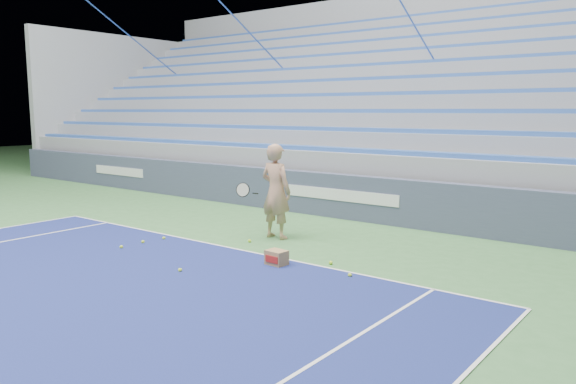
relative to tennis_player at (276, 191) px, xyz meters
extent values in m
cube|color=white|center=(-0.06, -1.25, -0.98)|extent=(10.97, 0.05, 0.00)
cube|color=#3E455E|center=(-0.06, 2.75, -0.45)|extent=(30.00, 0.30, 1.10)
cube|color=white|center=(-9.06, 2.59, -0.40)|extent=(2.60, 0.02, 0.28)
cube|color=white|center=(-0.06, 2.59, -0.40)|extent=(3.20, 0.02, 0.28)
cube|color=gray|center=(-0.06, 7.30, -0.45)|extent=(30.00, 8.50, 1.10)
cube|color=gray|center=(-0.06, 7.30, 0.35)|extent=(30.00, 8.50, 0.50)
cube|color=#335DB9|center=(-0.06, 3.43, 0.66)|extent=(29.60, 0.42, 0.11)
cube|color=gray|center=(-0.06, 7.73, 0.85)|extent=(30.00, 7.65, 0.50)
cube|color=#335DB9|center=(-0.06, 4.28, 1.16)|extent=(29.60, 0.42, 0.11)
cube|color=gray|center=(-0.06, 8.15, 1.35)|extent=(30.00, 6.80, 0.50)
cube|color=#335DB9|center=(-0.06, 5.13, 1.66)|extent=(29.60, 0.42, 0.11)
cube|color=gray|center=(-0.06, 8.58, 1.85)|extent=(30.00, 5.95, 0.50)
cube|color=#335DB9|center=(-0.06, 5.98, 2.16)|extent=(29.60, 0.42, 0.11)
cube|color=gray|center=(-0.06, 9.00, 2.35)|extent=(30.00, 5.10, 0.50)
cube|color=#335DB9|center=(-0.06, 6.83, 2.66)|extent=(29.60, 0.42, 0.11)
cube|color=gray|center=(-0.06, 9.43, 2.85)|extent=(30.00, 4.25, 0.50)
cube|color=#335DB9|center=(-0.06, 7.68, 3.16)|extent=(29.60, 0.42, 0.11)
cube|color=gray|center=(-0.06, 9.85, 3.35)|extent=(30.00, 3.40, 0.50)
cube|color=#335DB9|center=(-0.06, 8.53, 3.66)|extent=(29.60, 0.42, 0.11)
cube|color=gray|center=(-0.06, 10.28, 3.85)|extent=(30.00, 2.55, 0.50)
cube|color=#335DB9|center=(-0.06, 9.38, 4.16)|extent=(29.60, 0.42, 0.11)
cube|color=gray|center=(-0.06, 10.70, 4.35)|extent=(30.00, 1.70, 0.50)
cube|color=#335DB9|center=(-0.06, 10.23, 4.66)|extent=(29.60, 0.42, 0.11)
cube|color=gray|center=(-0.06, 11.13, 4.85)|extent=(30.00, 0.85, 0.50)
cube|color=#335DB9|center=(-0.06, 11.08, 5.16)|extent=(29.60, 0.42, 0.11)
cube|color=gray|center=(-15.21, 7.30, 2.05)|extent=(0.30, 8.80, 6.10)
cube|color=gray|center=(-0.06, 11.85, 2.65)|extent=(31.00, 0.40, 7.30)
cylinder|color=#345BB6|center=(-12.06, 7.30, 3.60)|extent=(0.05, 8.53, 5.04)
cylinder|color=#345BB6|center=(-6.06, 7.30, 3.60)|extent=(0.05, 8.53, 5.04)
cylinder|color=#345BB6|center=(-0.06, 7.30, 3.60)|extent=(0.05, 8.53, 5.04)
imported|color=tan|center=(0.00, 0.00, 0.00)|extent=(0.73, 0.49, 1.99)
cylinder|color=black|center=(-0.35, -0.25, -0.05)|extent=(0.12, 0.27, 0.08)
cylinder|color=beige|center=(-0.45, -0.53, 0.05)|extent=(0.29, 0.16, 0.28)
torus|color=black|center=(-0.45, -0.53, 0.05)|extent=(0.31, 0.18, 0.30)
cube|color=#9A784A|center=(1.33, -1.63, -0.86)|extent=(0.37, 0.29, 0.27)
cube|color=#B21E19|center=(1.33, -1.76, -0.86)|extent=(0.28, 0.03, 0.12)
sphere|color=#CCF031|center=(-1.82, -2.03, -0.96)|extent=(0.07, 0.07, 0.07)
sphere|color=#CCF031|center=(2.06, -1.01, -0.96)|extent=(0.07, 0.07, 0.07)
sphere|color=#CCF031|center=(-0.17, -0.65, -0.96)|extent=(0.07, 0.07, 0.07)
sphere|color=#CCF031|center=(0.32, -2.94, -0.96)|extent=(0.07, 0.07, 0.07)
sphere|color=#CCF031|center=(2.71, -1.45, -0.96)|extent=(0.07, 0.07, 0.07)
sphere|color=#CCF031|center=(-1.80, -2.57, -0.96)|extent=(0.07, 0.07, 0.07)
sphere|color=#CCF031|center=(-1.75, -1.56, -0.96)|extent=(0.07, 0.07, 0.07)
camera|label=1|loc=(7.29, -9.00, 1.68)|focal=35.00mm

